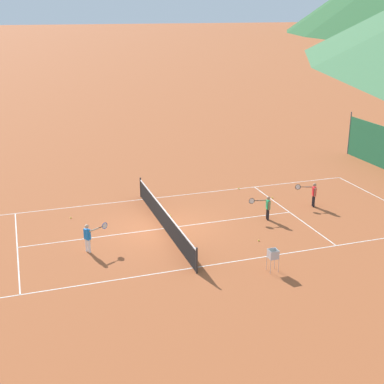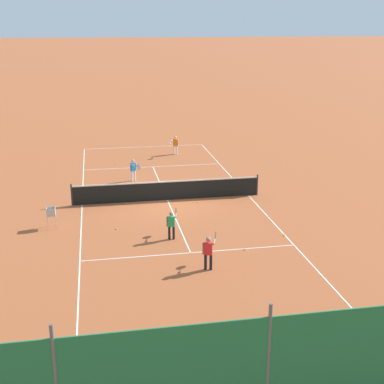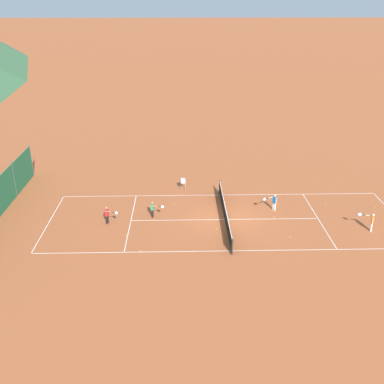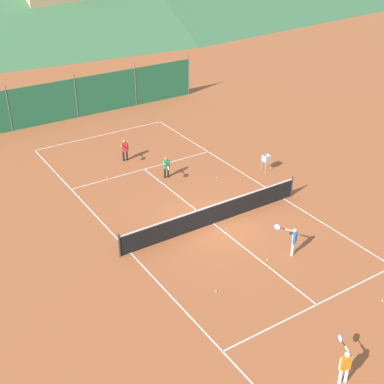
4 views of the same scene
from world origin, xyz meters
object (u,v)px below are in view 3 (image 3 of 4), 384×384
(tennis_ball_alley_right, at_px, (140,251))
(tennis_ball_near_corner, at_px, (375,207))
(player_far_service, at_px, (108,214))
(player_near_baseline, at_px, (274,201))
(tennis_ball_by_net_left, at_px, (325,205))
(tennis_ball_far_corner, at_px, (174,203))
(ball_hopper, at_px, (183,181))
(tennis_ball_by_net_right, at_px, (126,235))
(tennis_net, at_px, (225,213))
(tennis_ball_service_box, at_px, (216,229))
(player_near_service, at_px, (153,208))
(player_far_baseline, at_px, (371,221))
(tennis_ball_alley_left, at_px, (290,237))
(tennis_ball_mid_court, at_px, (274,217))

(tennis_ball_alley_right, bearing_deg, tennis_ball_near_corner, -70.95)
(player_far_service, height_order, tennis_ball_alley_right, player_far_service)
(player_near_baseline, distance_m, player_far_service, 11.58)
(player_near_baseline, height_order, tennis_ball_by_net_left, player_near_baseline)
(tennis_ball_far_corner, xyz_separation_m, ball_hopper, (2.66, -0.70, 0.62))
(tennis_ball_by_net_left, bearing_deg, tennis_ball_near_corner, -97.81)
(tennis_ball_near_corner, distance_m, tennis_ball_by_net_right, 17.92)
(tennis_net, bearing_deg, tennis_ball_by_net_left, -74.38)
(tennis_ball_near_corner, height_order, tennis_ball_by_net_left, same)
(tennis_ball_service_box, relative_size, tennis_ball_alley_right, 1.00)
(player_near_service, relative_size, ball_hopper, 1.30)
(tennis_ball_by_net_right, bearing_deg, tennis_net, -72.22)
(player_far_service, xyz_separation_m, tennis_ball_far_corner, (3.02, -4.39, -0.69))
(player_far_baseline, xyz_separation_m, tennis_ball_alley_right, (-2.25, 14.72, -0.68))
(player_far_service, xyz_separation_m, tennis_ball_by_net_right, (-1.71, -1.37, -0.69))
(tennis_ball_by_net_right, xyz_separation_m, tennis_ball_alley_left, (-0.50, -10.40, 0.00))
(tennis_ball_far_corner, bearing_deg, player_near_service, 146.74)
(tennis_ball_service_box, relative_size, tennis_ball_mid_court, 1.00)
(tennis_ball_near_corner, relative_size, tennis_ball_by_net_right, 1.00)
(player_far_baseline, xyz_separation_m, tennis_ball_far_corner, (4.45, 12.77, -0.68))
(player_near_baseline, distance_m, tennis_ball_mid_court, 1.31)
(player_near_baseline, xyz_separation_m, ball_hopper, (3.95, 6.37, -0.06))
(player_far_service, relative_size, tennis_ball_near_corner, 18.65)
(tennis_net, xyz_separation_m, player_far_baseline, (-1.80, -9.29, 0.22))
(tennis_net, height_order, tennis_ball_alley_left, tennis_net)
(tennis_ball_by_net_left, bearing_deg, ball_hopper, 72.81)
(tennis_net, bearing_deg, tennis_ball_near_corner, -81.58)
(tennis_ball_near_corner, bearing_deg, tennis_ball_alley_left, 120.62)
(tennis_ball_by_net_left, relative_size, tennis_ball_alley_left, 1.00)
(tennis_ball_mid_court, bearing_deg, player_far_baseline, -109.26)
(player_near_service, height_order, player_far_service, player_far_service)
(tennis_ball_alley_right, relative_size, ball_hopper, 0.07)
(tennis_ball_by_net_left, bearing_deg, player_near_baseline, 100.80)
(player_near_baseline, relative_size, player_far_service, 0.99)
(player_near_service, height_order, tennis_ball_far_corner, player_near_service)
(player_near_service, distance_m, tennis_ball_service_box, 4.65)
(tennis_ball_far_corner, relative_size, tennis_ball_alley_right, 1.00)
(player_far_baseline, xyz_separation_m, ball_hopper, (7.11, 12.08, -0.06))
(player_far_service, height_order, tennis_ball_by_net_right, player_far_service)
(tennis_ball_alley_right, bearing_deg, player_far_service, 33.57)
(tennis_ball_near_corner, xyz_separation_m, tennis_ball_mid_court, (-1.39, 7.60, 0.00))
(tennis_ball_alley_right, bearing_deg, tennis_ball_by_net_left, -64.61)
(tennis_ball_alley_left, xyz_separation_m, tennis_ball_mid_court, (2.83, 0.47, 0.00))
(tennis_net, relative_size, player_near_baseline, 7.54)
(tennis_ball_alley_right, bearing_deg, player_far_baseline, -81.33)
(tennis_ball_by_net_right, relative_size, ball_hopper, 0.07)
(player_near_service, height_order, tennis_ball_service_box, player_near_service)
(tennis_ball_alley_right, distance_m, ball_hopper, 9.74)
(tennis_ball_near_corner, bearing_deg, tennis_net, 98.42)
(tennis_ball_by_net_right, xyz_separation_m, tennis_ball_mid_court, (2.33, -9.93, 0.00))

